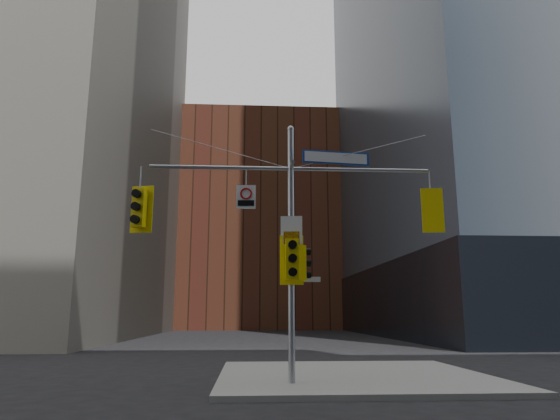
{
  "coord_description": "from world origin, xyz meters",
  "views": [
    {
      "loc": [
        -1.11,
        -11.69,
        1.94
      ],
      "look_at": [
        -0.31,
        2.0,
        4.79
      ],
      "focal_mm": 32.0,
      "sensor_mm": 36.0,
      "label": 1
    }
  ],
  "objects": [
    {
      "name": "regulatory_sign_arm",
      "position": [
        -1.27,
        1.97,
        5.17
      ],
      "size": [
        0.54,
        0.08,
        0.68
      ],
      "rotation": [
        0.0,
        0.0,
        -0.06
      ],
      "color": "silver",
      "rests_on": "ground"
    },
    {
      "name": "traffic_light_east_arm",
      "position": [
        4.03,
        1.99,
        4.8
      ],
      "size": [
        0.61,
        0.53,
        1.27
      ],
      "rotation": [
        0.0,
        0.0,
        2.97
      ],
      "color": "yellow",
      "rests_on": "ground"
    },
    {
      "name": "sidewalk_corner",
      "position": [
        2.0,
        4.0,
        0.07
      ],
      "size": [
        8.0,
        8.0,
        0.15
      ],
      "primitive_type": "cube",
      "color": "gray",
      "rests_on": "ground"
    },
    {
      "name": "ground",
      "position": [
        0.0,
        0.0,
        0.0
      ],
      "size": [
        160.0,
        160.0,
        0.0
      ],
      "primitive_type": "plane",
      "color": "black",
      "rests_on": "ground"
    },
    {
      "name": "street_blade_ns",
      "position": [
        0.0,
        2.45,
        2.76
      ],
      "size": [
        0.05,
        0.74,
        0.15
      ],
      "rotation": [
        0.0,
        0.0,
        -0.03
      ],
      "color": "#145926",
      "rests_on": "ground"
    },
    {
      "name": "street_sign_blade",
      "position": [
        1.31,
        2.0,
        6.35
      ],
      "size": [
        1.98,
        0.29,
        0.39
      ],
      "rotation": [
        0.0,
        0.0,
        0.12
      ],
      "color": "#103894",
      "rests_on": "ground"
    },
    {
      "name": "regulatory_sign_pole",
      "position": [
        0.0,
        1.88,
        4.18
      ],
      "size": [
        0.6,
        0.1,
        0.78
      ],
      "rotation": [
        0.0,
        0.0,
        -0.11
      ],
      "color": "silver",
      "rests_on": "ground"
    },
    {
      "name": "traffic_light_pole_side",
      "position": [
        0.32,
        2.0,
        3.3
      ],
      "size": [
        0.39,
        0.33,
        0.96
      ],
      "rotation": [
        0.0,
        0.0,
        1.67
      ],
      "color": "yellow",
      "rests_on": "ground"
    },
    {
      "name": "street_blade_ew",
      "position": [
        0.45,
        2.0,
        2.85
      ],
      "size": [
        0.7,
        0.06,
        0.14
      ],
      "rotation": [
        0.0,
        0.0,
        -0.05
      ],
      "color": "silver",
      "rests_on": "ground"
    },
    {
      "name": "signal_assembly",
      "position": [
        0.0,
        1.99,
        4.42
      ],
      "size": [
        8.0,
        0.8,
        7.3
      ],
      "color": "#999CA2",
      "rests_on": "ground"
    },
    {
      "name": "traffic_light_pole_front",
      "position": [
        0.0,
        1.73,
        3.38
      ],
      "size": [
        0.65,
        0.51,
        1.36
      ],
      "rotation": [
        0.0,
        0.0,
        -0.02
      ],
      "color": "yellow",
      "rests_on": "ground"
    },
    {
      "name": "brick_midrise",
      "position": [
        0.0,
        58.0,
        14.0
      ],
      "size": [
        26.0,
        20.0,
        28.0
      ],
      "primitive_type": "cube",
      "color": "brown",
      "rests_on": "ground"
    },
    {
      "name": "traffic_light_west_arm",
      "position": [
        -4.22,
        2.01,
        4.8
      ],
      "size": [
        0.63,
        0.58,
        1.34
      ],
      "rotation": [
        0.0,
        0.0,
        -0.23
      ],
      "color": "yellow",
      "rests_on": "ground"
    }
  ]
}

